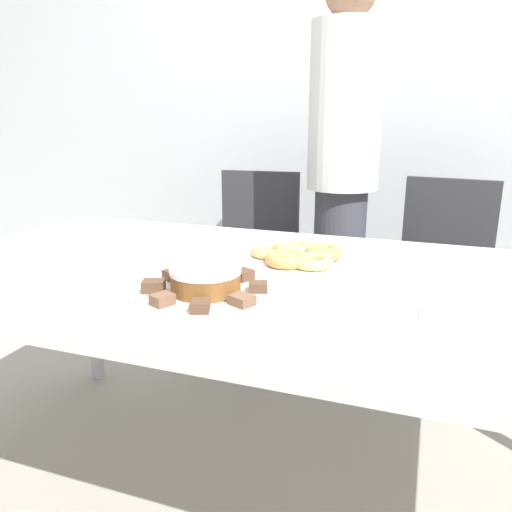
# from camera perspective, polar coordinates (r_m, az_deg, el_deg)

# --- Properties ---
(ground_plane) EXTENTS (12.00, 12.00, 0.00)m
(ground_plane) POSITION_cam_1_polar(r_m,az_deg,el_deg) (1.75, -0.47, -25.45)
(ground_plane) COLOR gray
(wall_back) EXTENTS (8.00, 0.05, 2.60)m
(wall_back) POSITION_cam_1_polar(r_m,az_deg,el_deg) (2.89, 11.08, 18.44)
(wall_back) COLOR #B2B7BC
(wall_back) RESTS_ON ground_plane
(table) EXTENTS (1.94, 1.03, 0.73)m
(table) POSITION_cam_1_polar(r_m,az_deg,el_deg) (1.40, -0.53, -4.56)
(table) COLOR silver
(table) RESTS_ON ground_plane
(person_standing) EXTENTS (0.30, 0.30, 1.72)m
(person_standing) POSITION_cam_1_polar(r_m,az_deg,el_deg) (2.20, 9.86, 9.66)
(person_standing) COLOR #383842
(person_standing) RESTS_ON ground_plane
(office_chair_left) EXTENTS (0.47, 0.47, 0.89)m
(office_chair_left) POSITION_cam_1_polar(r_m,az_deg,el_deg) (2.46, -0.39, -1.57)
(office_chair_left) COLOR black
(office_chair_left) RESTS_ON ground_plane
(office_chair_right) EXTENTS (0.50, 0.50, 0.89)m
(office_chair_right) POSITION_cam_1_polar(r_m,az_deg,el_deg) (2.32, 20.09, -3.59)
(office_chair_right) COLOR black
(office_chair_right) RESTS_ON ground_plane
(plate_cake) EXTENTS (0.33, 0.33, 0.01)m
(plate_cake) POSITION_cam_1_polar(r_m,az_deg,el_deg) (1.21, -5.74, -4.26)
(plate_cake) COLOR white
(plate_cake) RESTS_ON table
(plate_donuts) EXTENTS (0.34, 0.34, 0.01)m
(plate_donuts) POSITION_cam_1_polar(r_m,az_deg,el_deg) (1.47, 4.71, -0.61)
(plate_donuts) COLOR white
(plate_donuts) RESTS_ON table
(frosted_cake) EXTENTS (0.17, 0.17, 0.06)m
(frosted_cake) POSITION_cam_1_polar(r_m,az_deg,el_deg) (1.20, -5.78, -2.69)
(frosted_cake) COLOR brown
(frosted_cake) RESTS_ON plate_cake
(lamington_0) EXTENTS (0.06, 0.06, 0.03)m
(lamington_0) POSITION_cam_1_polar(r_m,az_deg,el_deg) (1.29, -1.45, -2.17)
(lamington_0) COLOR #513828
(lamington_0) RESTS_ON plate_cake
(lamington_1) EXTENTS (0.07, 0.07, 0.03)m
(lamington_1) POSITION_cam_1_polar(r_m,az_deg,el_deg) (1.33, -5.26, -1.68)
(lamington_1) COLOR brown
(lamington_1) RESTS_ON plate_cake
(lamington_2) EXTENTS (0.07, 0.06, 0.03)m
(lamington_2) POSITION_cam_1_polar(r_m,az_deg,el_deg) (1.30, -9.30, -2.16)
(lamington_2) COLOR #513828
(lamington_2) RESTS_ON plate_cake
(lamington_3) EXTENTS (0.06, 0.06, 0.03)m
(lamington_3) POSITION_cam_1_polar(r_m,az_deg,el_deg) (1.23, -11.64, -3.38)
(lamington_3) COLOR #513828
(lamington_3) RESTS_ON plate_cake
(lamington_4) EXTENTS (0.06, 0.06, 0.03)m
(lamington_4) POSITION_cam_1_polar(r_m,az_deg,el_deg) (1.14, -10.66, -4.92)
(lamington_4) COLOR brown
(lamington_4) RESTS_ON plate_cake
(lamington_5) EXTENTS (0.05, 0.06, 0.02)m
(lamington_5) POSITION_cam_1_polar(r_m,az_deg,el_deg) (1.09, -6.37, -5.69)
(lamington_5) COLOR #513828
(lamington_5) RESTS_ON plate_cake
(lamington_6) EXTENTS (0.06, 0.06, 0.02)m
(lamington_6) POSITION_cam_1_polar(r_m,az_deg,el_deg) (1.12, -1.62, -5.05)
(lamington_6) COLOR brown
(lamington_6) RESTS_ON plate_cake
(lamington_7) EXTENTS (0.06, 0.05, 0.02)m
(lamington_7) POSITION_cam_1_polar(r_m,az_deg,el_deg) (1.20, 0.23, -3.54)
(lamington_7) COLOR #513828
(lamington_7) RESTS_ON plate_cake
(donut_0) EXTENTS (0.11, 0.11, 0.03)m
(donut_0) POSITION_cam_1_polar(r_m,az_deg,el_deg) (1.47, 4.73, 0.11)
(donut_0) COLOR #E5AD66
(donut_0) RESTS_ON plate_donuts
(donut_1) EXTENTS (0.13, 0.13, 0.04)m
(donut_1) POSITION_cam_1_polar(r_m,az_deg,el_deg) (1.53, 4.39, 0.88)
(donut_1) COLOR #E5AD66
(donut_1) RESTS_ON plate_donuts
(donut_2) EXTENTS (0.12, 0.12, 0.03)m
(donut_2) POSITION_cam_1_polar(r_m,az_deg,el_deg) (1.50, 1.65, 0.58)
(donut_2) COLOR #E5AD66
(donut_2) RESTS_ON plate_donuts
(donut_3) EXTENTS (0.13, 0.13, 0.04)m
(donut_3) POSITION_cam_1_polar(r_m,az_deg,el_deg) (1.41, 3.55, -0.34)
(donut_3) COLOR #D18E4C
(donut_3) RESTS_ON plate_donuts
(donut_4) EXTENTS (0.12, 0.12, 0.03)m
(donut_4) POSITION_cam_1_polar(r_m,az_deg,el_deg) (1.41, 6.44, -0.62)
(donut_4) COLOR #E5AD66
(donut_4) RESTS_ON plate_donuts
(donut_5) EXTENTS (0.11, 0.11, 0.04)m
(donut_5) POSITION_cam_1_polar(r_m,az_deg,el_deg) (1.49, 7.74, 0.45)
(donut_5) COLOR #D18E4C
(donut_5) RESTS_ON plate_donuts
(napkin) EXTENTS (0.11, 0.09, 0.01)m
(napkin) POSITION_cam_1_polar(r_m,az_deg,el_deg) (1.17, 21.00, -6.23)
(napkin) COLOR white
(napkin) RESTS_ON table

